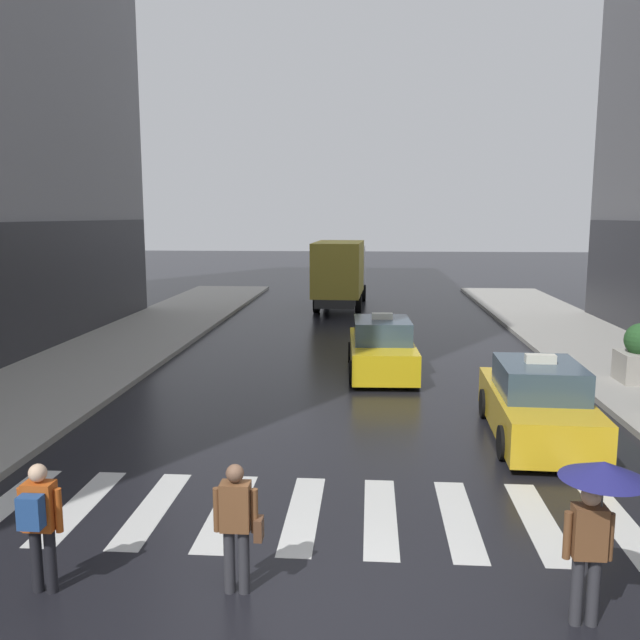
% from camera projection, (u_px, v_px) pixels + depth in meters
% --- Properties ---
extents(ground_plane, '(160.00, 160.00, 0.00)m').
position_uv_depth(ground_plane, '(330.00, 633.00, 7.44)').
color(ground_plane, black).
extents(crosswalk_markings, '(11.30, 2.80, 0.01)m').
position_uv_depth(crosswalk_markings, '(342.00, 514.00, 10.39)').
color(crosswalk_markings, silver).
rests_on(crosswalk_markings, ground).
extents(taxi_lead, '(2.04, 4.59, 1.80)m').
position_uv_depth(taxi_lead, '(537.00, 405.00, 13.85)').
color(taxi_lead, gold).
rests_on(taxi_lead, ground).
extents(taxi_second, '(2.07, 4.61, 1.80)m').
position_uv_depth(taxi_second, '(382.00, 349.00, 19.61)').
color(taxi_second, yellow).
rests_on(taxi_second, ground).
extents(box_truck, '(2.48, 7.61, 3.35)m').
position_uv_depth(box_truck, '(340.00, 272.00, 33.08)').
color(box_truck, '#2D2D2D').
rests_on(box_truck, ground).
extents(pedestrian_with_umbrella, '(0.96, 0.96, 1.94)m').
position_uv_depth(pedestrian_with_umbrella, '(598.00, 498.00, 7.37)').
color(pedestrian_with_umbrella, '#333338').
rests_on(pedestrian_with_umbrella, ground).
extents(pedestrian_with_backpack, '(0.55, 0.43, 1.65)m').
position_uv_depth(pedestrian_with_backpack, '(39.00, 519.00, 8.09)').
color(pedestrian_with_backpack, black).
rests_on(pedestrian_with_backpack, ground).
extents(pedestrian_with_handbag, '(0.60, 0.24, 1.65)m').
position_uv_depth(pedestrian_with_handbag, '(237.00, 521.00, 8.11)').
color(pedestrian_with_handbag, '#333338').
rests_on(pedestrian_with_handbag, ground).
extents(planter_mid_block, '(1.10, 1.10, 1.60)m').
position_uv_depth(planter_mid_block, '(640.00, 355.00, 18.00)').
color(planter_mid_block, '#A8A399').
rests_on(planter_mid_block, curb_right).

